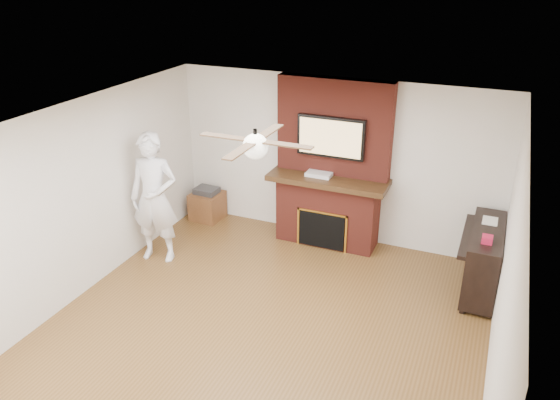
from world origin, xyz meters
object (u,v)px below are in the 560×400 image
at_px(fireplace, 330,180).
at_px(piano, 483,258).
at_px(side_table, 207,204).
at_px(person, 154,198).

height_order(fireplace, piano, fireplace).
height_order(fireplace, side_table, fireplace).
xyz_separation_m(fireplace, person, (-2.10, -1.47, -0.04)).
bearing_deg(person, piano, 0.21).
distance_m(fireplace, side_table, 2.23).
distance_m(person, side_table, 1.57).
relative_size(fireplace, side_table, 4.52).
relative_size(side_table, piano, 0.41).
xyz_separation_m(person, piano, (4.38, 0.93, -0.47)).
bearing_deg(side_table, fireplace, 4.55).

